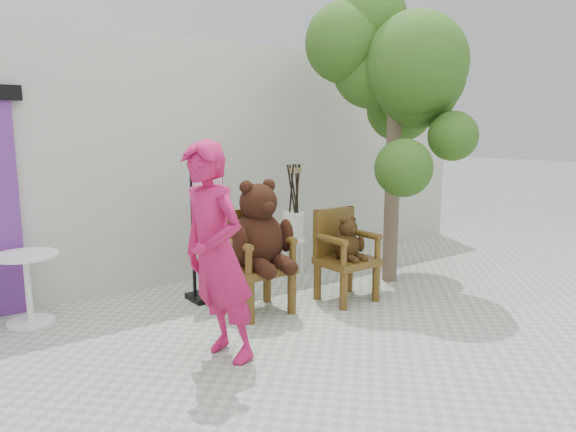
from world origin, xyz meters
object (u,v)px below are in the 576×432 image
at_px(chair_big, 258,239).
at_px(cafe_table, 28,280).
at_px(display_stand, 208,248).
at_px(person, 217,255).
at_px(tree, 397,74).
at_px(stool_bucket, 294,225).
at_px(chair_small, 344,248).

distance_m(chair_big, cafe_table, 2.29).
bearing_deg(display_stand, person, -115.32).
height_order(chair_big, tree, tree).
relative_size(chair_big, stool_bucket, 0.96).
distance_m(chair_big, chair_small, 1.04).
bearing_deg(chair_small, chair_big, 167.85).
xyz_separation_m(chair_small, cafe_table, (-3.00, 1.27, -0.15)).
height_order(person, cafe_table, person).
bearing_deg(chair_big, cafe_table, 152.20).
height_order(display_stand, tree, tree).
distance_m(chair_big, person, 1.22).
bearing_deg(cafe_table, chair_small, -22.94).
relative_size(display_stand, tree, 0.42).
height_order(stool_bucket, tree, tree).
height_order(chair_big, person, person).
xyz_separation_m(chair_small, person, (-1.91, -0.59, 0.31)).
distance_m(chair_small, person, 2.02).
relative_size(chair_small, tree, 0.28).
xyz_separation_m(chair_big, person, (-0.91, -0.80, 0.13)).
relative_size(cafe_table, display_stand, 0.47).
relative_size(chair_small, display_stand, 0.67).
bearing_deg(stool_bucket, display_stand, -167.68).
xyz_separation_m(chair_big, tree, (2.02, 0.01, 1.78)).
bearing_deg(tree, cafe_table, 165.42).
relative_size(chair_small, stool_bucket, 0.70).
relative_size(chair_big, person, 0.77).
bearing_deg(cafe_table, display_stand, -11.29).
bearing_deg(display_stand, cafe_table, 168.22).
bearing_deg(stool_bucket, tree, -51.22).
relative_size(chair_big, tree, 0.38).
distance_m(chair_big, tree, 2.69).
relative_size(display_stand, stool_bucket, 1.04).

